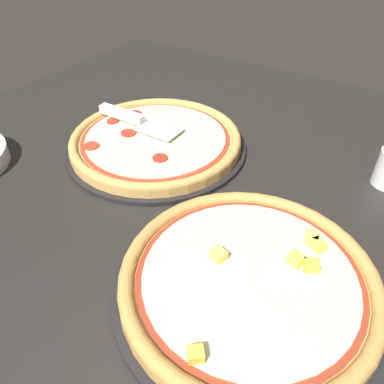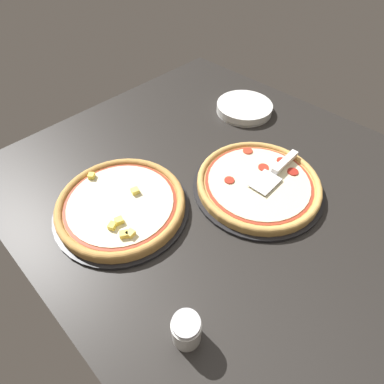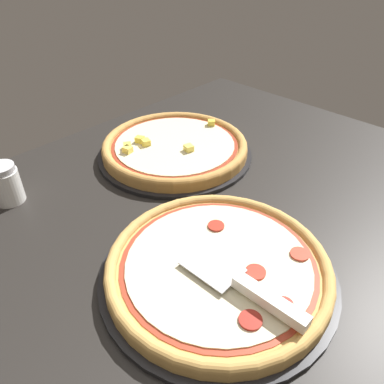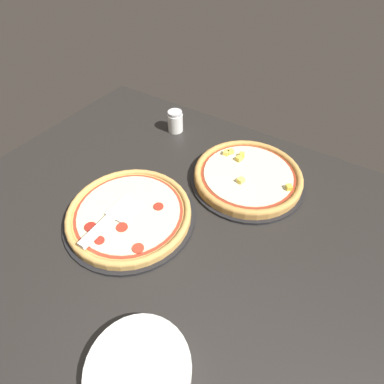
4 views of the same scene
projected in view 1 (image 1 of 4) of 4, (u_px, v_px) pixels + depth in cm
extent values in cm
cube|color=black|center=(150.00, 179.00, 81.63)|extent=(142.27, 123.90, 3.60)
cylinder|color=black|center=(156.00, 147.00, 87.45)|extent=(41.68, 41.68, 1.00)
cylinder|color=tan|center=(156.00, 141.00, 86.53)|extent=(39.18, 39.18, 1.91)
torus|color=tan|center=(156.00, 138.00, 85.93)|extent=(39.18, 39.18, 2.08)
cylinder|color=#A33823|center=(156.00, 138.00, 85.88)|extent=(34.05, 34.05, 0.15)
cylinder|color=beige|center=(156.00, 137.00, 85.80)|extent=(32.13, 32.13, 0.40)
cylinder|color=#AD2D1E|center=(128.00, 133.00, 86.47)|extent=(3.49, 3.49, 0.40)
cylinder|color=#AD2D1E|center=(160.00, 158.00, 78.38)|extent=(3.19, 3.19, 0.40)
cylinder|color=maroon|center=(134.00, 114.00, 93.83)|extent=(3.56, 3.56, 0.40)
cylinder|color=maroon|center=(113.00, 121.00, 90.93)|extent=(2.88, 2.88, 0.40)
cylinder|color=#B73823|center=(91.00, 146.00, 82.08)|extent=(3.38, 3.38, 0.40)
cylinder|color=black|center=(247.00, 288.00, 56.39)|extent=(40.72, 40.72, 1.00)
cylinder|color=#C68E47|center=(248.00, 281.00, 55.40)|extent=(38.27, 38.27, 2.17)
torus|color=#C68E47|center=(249.00, 277.00, 54.72)|extent=(38.27, 38.27, 2.30)
cylinder|color=maroon|center=(249.00, 276.00, 54.67)|extent=(33.27, 33.27, 0.15)
cylinder|color=beige|center=(249.00, 276.00, 54.59)|extent=(31.38, 31.38, 0.40)
cube|color=yellow|center=(196.00, 354.00, 44.34)|extent=(2.67, 2.69, 1.54)
cube|color=#F4D64C|center=(296.00, 259.00, 55.79)|extent=(2.52, 2.70, 1.54)
cube|color=#F9E05B|center=(218.00, 255.00, 56.47)|extent=(2.56, 2.67, 1.54)
cube|color=#F9E05B|center=(311.00, 237.00, 59.31)|extent=(2.29, 2.41, 1.54)
cube|color=#F4D64C|center=(318.00, 245.00, 58.03)|extent=(2.81, 2.89, 1.54)
cube|color=yellow|center=(311.00, 265.00, 54.85)|extent=(2.57, 2.75, 1.54)
cube|color=silver|center=(160.00, 130.00, 86.59)|extent=(6.86, 9.81, 0.24)
cube|color=white|center=(122.00, 114.00, 90.71)|extent=(2.43, 12.84, 2.00)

